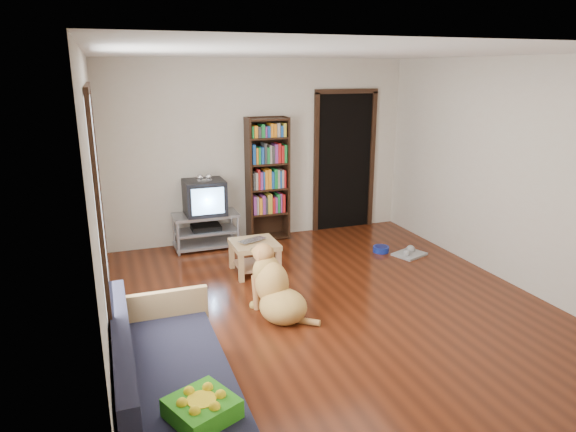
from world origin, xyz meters
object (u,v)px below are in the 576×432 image
object	(u,v)px
dog_bowl	(381,249)
sofa	(171,390)
green_cushion	(202,408)
bookshelf	(267,173)
laptop	(255,242)
coffee_table	(254,251)
dog	(275,290)
tv_stand	(206,229)
grey_rag	(409,254)
crt_tv	(204,197)

from	to	relation	value
dog_bowl	sofa	distance (m)	4.16
green_cushion	bookshelf	size ratio (longest dim) A/B	0.20
laptop	coffee_table	world-z (taller)	laptop
green_cushion	dog_bowl	size ratio (longest dim) A/B	1.65
green_cushion	sofa	size ratio (longest dim) A/B	0.20
laptop	dog	bearing A→B (deg)	-119.30
bookshelf	sofa	bearing A→B (deg)	-117.32
laptop	dog	distance (m)	1.17
laptop	sofa	xyz separation A→B (m)	(-1.36, -2.48, -0.15)
tv_stand	dog	size ratio (longest dim) A/B	1.07
dog_bowl	dog	distance (m)	2.38
dog_bowl	grey_rag	xyz separation A→B (m)	(0.30, -0.25, -0.03)
bookshelf	coffee_table	bearing A→B (deg)	-114.98
bookshelf	dog	size ratio (longest dim) A/B	2.14
green_cushion	crt_tv	bearing A→B (deg)	54.55
green_cushion	coffee_table	world-z (taller)	green_cushion
sofa	laptop	bearing A→B (deg)	61.30
coffee_table	dog	distance (m)	1.19
grey_rag	coffee_table	world-z (taller)	coffee_table
laptop	tv_stand	bearing A→B (deg)	85.37
dog_bowl	sofa	xyz separation A→B (m)	(-3.22, -2.62, 0.22)
sofa	dog_bowl	bearing A→B (deg)	39.15
bookshelf	coffee_table	size ratio (longest dim) A/B	3.27
tv_stand	coffee_table	bearing A→B (deg)	-71.05
laptop	dog_bowl	bearing A→B (deg)	-18.86
tv_stand	crt_tv	size ratio (longest dim) A/B	1.55
grey_rag	sofa	distance (m)	4.25
grey_rag	tv_stand	xyz separation A→B (m)	(-2.54, 1.26, 0.25)
laptop	crt_tv	distance (m)	1.28
grey_rag	crt_tv	size ratio (longest dim) A/B	0.69
grey_rag	dog	world-z (taller)	dog
grey_rag	tv_stand	world-z (taller)	tv_stand
laptop	bookshelf	distance (m)	1.49
green_cushion	grey_rag	xyz separation A→B (m)	(3.39, 2.95, -0.47)
crt_tv	dog	xyz separation A→B (m)	(0.26, -2.33, -0.47)
laptop	crt_tv	bearing A→B (deg)	85.05
bookshelf	dog	xyz separation A→B (m)	(-0.69, -2.40, -0.72)
green_cushion	laptop	distance (m)	3.30
laptop	tv_stand	size ratio (longest dim) A/B	0.39
grey_rag	coffee_table	size ratio (longest dim) A/B	0.73
grey_rag	crt_tv	bearing A→B (deg)	153.23
laptop	crt_tv	world-z (taller)	crt_tv
dog_bowl	crt_tv	bearing A→B (deg)	155.27
dog_bowl	grey_rag	bearing A→B (deg)	-39.81
green_cushion	bookshelf	xyz separation A→B (m)	(1.80, 4.30, 0.52)
coffee_table	dog	world-z (taller)	dog
crt_tv	sofa	xyz separation A→B (m)	(-0.97, -3.65, -0.48)
tv_stand	bookshelf	xyz separation A→B (m)	(0.95, 0.09, 0.73)
grey_rag	sofa	xyz separation A→B (m)	(-3.52, -2.37, 0.25)
grey_rag	coffee_table	bearing A→B (deg)	176.25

